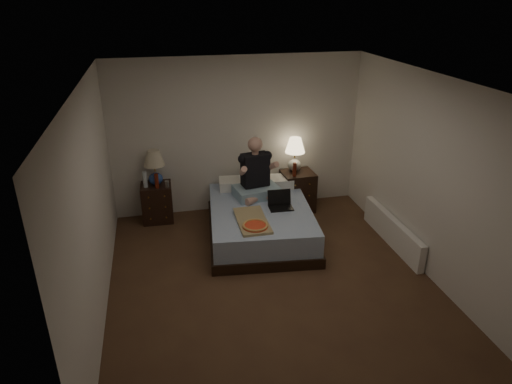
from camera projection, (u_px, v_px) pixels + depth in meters
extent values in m
cube|color=brown|center=(272.00, 281.00, 5.78)|extent=(4.00, 4.50, 0.00)
cube|color=white|center=(275.00, 82.00, 4.76)|extent=(4.00, 4.50, 0.00)
cube|color=silver|center=(237.00, 136.00, 7.27)|extent=(4.00, 0.00, 2.50)
cube|color=silver|center=(352.00, 316.00, 3.27)|extent=(4.00, 0.00, 2.50)
cube|color=silver|center=(92.00, 208.00, 4.87)|extent=(0.00, 4.50, 2.50)
cube|color=silver|center=(428.00, 177.00, 5.67)|extent=(0.00, 4.50, 2.50)
cube|color=#5679AD|center=(260.00, 222.00, 6.75)|extent=(1.63, 2.06, 0.48)
cube|color=black|center=(157.00, 202.00, 7.20)|extent=(0.48, 0.44, 0.61)
cube|color=black|center=(297.00, 191.00, 7.54)|extent=(0.53, 0.48, 0.66)
cylinder|color=silver|center=(145.00, 179.00, 6.95)|extent=(0.07, 0.07, 0.25)
cylinder|color=#A1A19D|center=(167.00, 184.00, 6.98)|extent=(0.07, 0.07, 0.10)
cylinder|color=#611B0D|center=(157.00, 181.00, 6.92)|extent=(0.06, 0.06, 0.23)
cylinder|color=#5E1C0D|center=(295.00, 169.00, 7.21)|extent=(0.06, 0.06, 0.23)
cube|color=white|center=(392.00, 231.00, 6.56)|extent=(0.10, 1.60, 0.40)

